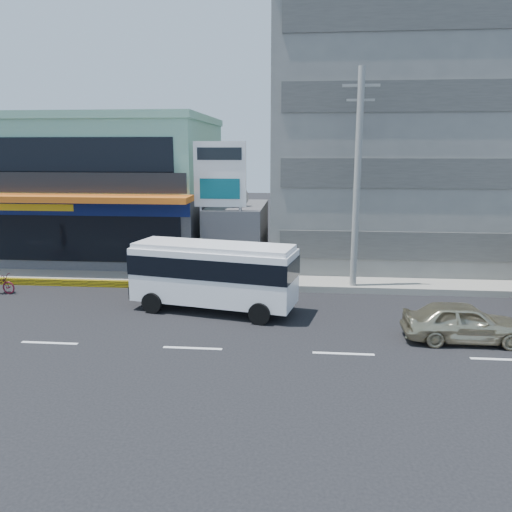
{
  "coord_description": "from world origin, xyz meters",
  "views": [
    {
      "loc": [
        3.56,
        -15.4,
        6.54
      ],
      "look_at": [
        1.71,
        4.65,
        2.2
      ],
      "focal_mm": 35.0,
      "sensor_mm": 36.0,
      "label": 1
    }
  ],
  "objects": [
    {
      "name": "sidewalk",
      "position": [
        5.0,
        9.5,
        0.15
      ],
      "size": [
        70.0,
        5.0,
        0.3
      ],
      "primitive_type": "cube",
      "color": "gray",
      "rests_on": "ground"
    },
    {
      "name": "minibus",
      "position": [
        0.03,
        4.02,
        1.67
      ],
      "size": [
        6.98,
        3.48,
        2.8
      ],
      "color": "white",
      "rests_on": "ground"
    },
    {
      "name": "concrete_building",
      "position": [
        10.0,
        15.0,
        7.0
      ],
      "size": [
        16.0,
        12.0,
        14.0
      ],
      "primitive_type": "cube",
      "color": "gray",
      "rests_on": "ground"
    },
    {
      "name": "shop_building",
      "position": [
        -8.0,
        13.95,
        4.0
      ],
      "size": [
        12.4,
        11.7,
        8.0
      ],
      "color": "#424246",
      "rests_on": "ground"
    },
    {
      "name": "utility_pole_near",
      "position": [
        6.0,
        7.4,
        5.15
      ],
      "size": [
        1.6,
        0.3,
        10.0
      ],
      "color": "#999993",
      "rests_on": "ground"
    },
    {
      "name": "ground",
      "position": [
        0.0,
        0.0,
        0.0
      ],
      "size": [
        120.0,
        120.0,
        0.0
      ],
      "primitive_type": "plane",
      "color": "black",
      "rests_on": "ground"
    },
    {
      "name": "gap_structure",
      "position": [
        0.0,
        12.0,
        1.75
      ],
      "size": [
        3.0,
        6.0,
        3.5
      ],
      "primitive_type": "cube",
      "color": "#424246",
      "rests_on": "ground"
    },
    {
      "name": "satellite_dish",
      "position": [
        0.0,
        11.0,
        3.58
      ],
      "size": [
        1.5,
        1.5,
        0.15
      ],
      "primitive_type": "cylinder",
      "color": "slate",
      "rests_on": "gap_structure"
    },
    {
      "name": "billboard",
      "position": [
        -0.5,
        9.2,
        4.93
      ],
      "size": [
        2.6,
        0.18,
        6.9
      ],
      "color": "gray",
      "rests_on": "ground"
    },
    {
      "name": "sedan",
      "position": [
        9.19,
        1.5,
        0.7
      ],
      "size": [
        4.09,
        1.66,
        1.39
      ],
      "primitive_type": "imported",
      "rotation": [
        0.0,
        0.0,
        1.57
      ],
      "color": "beige",
      "rests_on": "ground"
    }
  ]
}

